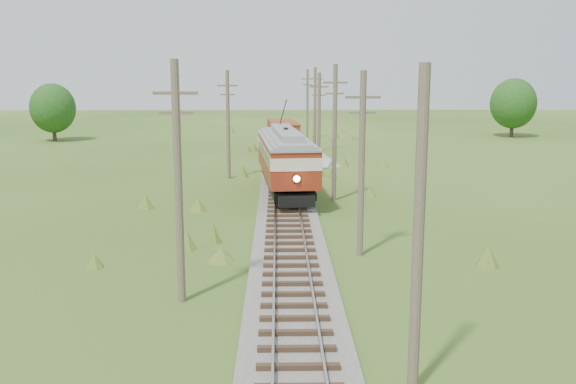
{
  "coord_description": "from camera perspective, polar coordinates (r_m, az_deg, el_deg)",
  "views": [
    {
      "loc": [
        -0.56,
        -11.13,
        8.61
      ],
      "look_at": [
        0.0,
        23.38,
        2.03
      ],
      "focal_mm": 40.0,
      "sensor_mm": 36.0,
      "label": 1
    }
  ],
  "objects": [
    {
      "name": "gravel_pile",
      "position": [
        59.27,
        3.03,
        3.01
      ],
      "size": [
        3.5,
        3.72,
        1.27
      ],
      "color": "gray",
      "rests_on": "ground"
    },
    {
      "name": "gondola",
      "position": [
        67.3,
        -0.45,
        5.21
      ],
      "size": [
        3.46,
        8.57,
        2.78
      ],
      "rotation": [
        0.0,
        0.0,
        0.09
      ],
      "color": "black",
      "rests_on": "ground"
    },
    {
      "name": "tree_mid_b",
      "position": [
        88.67,
        19.4,
        7.43
      ],
      "size": [
        5.88,
        5.88,
        7.57
      ],
      "color": "#38281C",
      "rests_on": "ground"
    },
    {
      "name": "utility_pole_r_3",
      "position": [
        42.48,
        4.17,
        5.39
      ],
      "size": [
        1.6,
        0.3,
        9.0
      ],
      "color": "brown",
      "rests_on": "ground"
    },
    {
      "name": "utility_pole_r_5",
      "position": [
        68.36,
        2.41,
        7.41
      ],
      "size": [
        1.6,
        0.3,
        8.9
      ],
      "color": "brown",
      "rests_on": "ground"
    },
    {
      "name": "railbed_main",
      "position": [
        45.91,
        -0.22,
        0.23
      ],
      "size": [
        3.6,
        96.0,
        0.57
      ],
      "color": "#605B54",
      "rests_on": "ground"
    },
    {
      "name": "utility_pole_l_a",
      "position": [
        23.75,
        -9.73,
        0.98
      ],
      "size": [
        1.6,
        0.3,
        9.0
      ],
      "color": "brown",
      "rests_on": "ground"
    },
    {
      "name": "utility_pole_l_b",
      "position": [
        51.45,
        -5.35,
        6.08
      ],
      "size": [
        1.6,
        0.3,
        8.6
      ],
      "color": "brown",
      "rests_on": "ground"
    },
    {
      "name": "streetcar",
      "position": [
        44.2,
        -0.2,
        3.25
      ],
      "size": [
        4.22,
        13.52,
        6.13
      ],
      "rotation": [
        0.0,
        0.0,
        0.08
      ],
      "color": "black",
      "rests_on": "ground"
    },
    {
      "name": "utility_pole_r_2",
      "position": [
        29.68,
        6.56,
        2.62
      ],
      "size": [
        1.6,
        0.3,
        8.6
      ],
      "color": "brown",
      "rests_on": "ground"
    },
    {
      "name": "tree_mid_a",
      "position": [
        83.87,
        -20.18,
        7.01
      ],
      "size": [
        5.46,
        5.46,
        7.03
      ],
      "color": "#38281C",
      "rests_on": "ground"
    },
    {
      "name": "utility_pole_r_1",
      "position": [
        17.06,
        11.51,
        -3.71
      ],
      "size": [
        0.3,
        0.3,
        8.8
      ],
      "color": "brown",
      "rests_on": "ground"
    },
    {
      "name": "utility_pole_r_6",
      "position": [
        81.32,
        1.74,
        7.88
      ],
      "size": [
        1.6,
        0.3,
        8.7
      ],
      "color": "brown",
      "rests_on": "ground"
    },
    {
      "name": "utility_pole_r_4",
      "position": [
        55.41,
        2.77,
        6.35
      ],
      "size": [
        1.6,
        0.3,
        8.4
      ],
      "color": "brown",
      "rests_on": "ground"
    }
  ]
}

